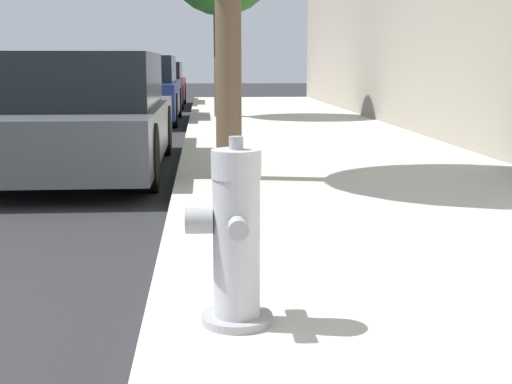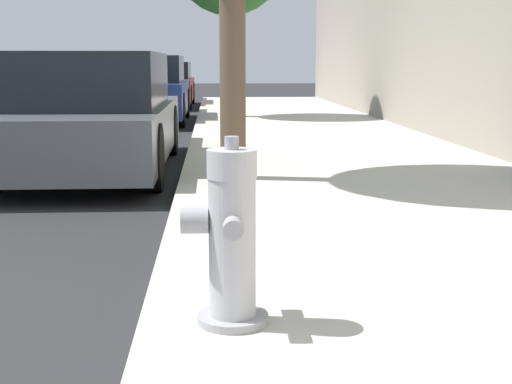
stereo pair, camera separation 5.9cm
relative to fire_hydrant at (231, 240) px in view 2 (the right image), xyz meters
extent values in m
cylinder|color=#97979C|center=(0.01, 0.00, -0.34)|extent=(0.30, 0.30, 0.04)
cylinder|color=#B2B2B7|center=(0.01, 0.00, -0.03)|extent=(0.19, 0.19, 0.58)
cylinder|color=#B2B2B7|center=(0.01, 0.00, 0.31)|extent=(0.20, 0.20, 0.12)
cylinder|color=#97979C|center=(0.01, 0.00, 0.40)|extent=(0.06, 0.06, 0.05)
cylinder|color=#97979C|center=(0.01, -0.14, 0.08)|extent=(0.08, 0.09, 0.08)
cylinder|color=#97979C|center=(0.01, 0.14, 0.08)|extent=(0.08, 0.09, 0.08)
cylinder|color=#97979C|center=(-0.15, 0.00, 0.08)|extent=(0.11, 0.11, 0.11)
cube|color=#4C5156|center=(-1.42, 5.31, -0.04)|extent=(1.68, 4.48, 0.57)
cube|color=black|center=(-1.42, 5.13, 0.53)|extent=(1.55, 2.46, 0.58)
cylinder|color=black|center=(-2.18, 6.70, -0.17)|extent=(0.20, 0.66, 0.66)
cylinder|color=black|center=(-0.66, 6.70, -0.17)|extent=(0.20, 0.66, 0.66)
cylinder|color=black|center=(-0.66, 3.93, -0.17)|extent=(0.20, 0.66, 0.66)
cube|color=navy|center=(-1.54, 11.96, 0.00)|extent=(1.84, 4.04, 0.65)
cube|color=black|center=(-1.54, 11.80, 0.59)|extent=(1.69, 2.22, 0.52)
cylinder|color=black|center=(-2.38, 13.21, -0.17)|extent=(0.20, 0.66, 0.66)
cylinder|color=black|center=(-0.70, 13.21, -0.17)|extent=(0.20, 0.66, 0.66)
cylinder|color=black|center=(-2.38, 10.71, -0.17)|extent=(0.20, 0.66, 0.66)
cylinder|color=black|center=(-0.70, 10.71, -0.17)|extent=(0.20, 0.66, 0.66)
cube|color=maroon|center=(-1.48, 17.25, -0.02)|extent=(1.68, 4.31, 0.61)
cube|color=black|center=(-1.48, 17.08, 0.51)|extent=(1.54, 2.37, 0.45)
cylinder|color=black|center=(-2.24, 18.58, -0.18)|extent=(0.20, 0.64, 0.64)
cylinder|color=black|center=(-0.72, 18.58, -0.18)|extent=(0.20, 0.64, 0.64)
cylinder|color=black|center=(-2.24, 15.91, -0.18)|extent=(0.20, 0.64, 0.64)
cylinder|color=black|center=(-0.72, 15.91, -0.18)|extent=(0.20, 0.64, 0.64)
cylinder|color=brown|center=(0.12, 3.83, 1.16)|extent=(0.24, 0.24, 3.03)
cylinder|color=brown|center=(0.27, 11.65, 0.83)|extent=(0.33, 0.33, 2.38)
camera|label=1|loc=(-0.12, -2.85, 0.72)|focal=50.00mm
camera|label=2|loc=(-0.07, -2.85, 0.72)|focal=50.00mm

